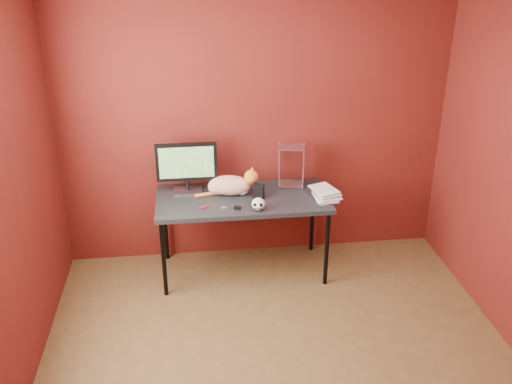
{
  "coord_description": "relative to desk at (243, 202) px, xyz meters",
  "views": [
    {
      "loc": [
        -0.57,
        -3.09,
        2.89
      ],
      "look_at": [
        -0.06,
        1.15,
        0.9
      ],
      "focal_mm": 40.0,
      "sensor_mm": 36.0,
      "label": 1
    }
  ],
  "objects": [
    {
      "name": "wire_rack",
      "position": [
        0.46,
        0.21,
        0.24
      ],
      "size": [
        0.25,
        0.22,
        0.38
      ],
      "rotation": [
        0.0,
        0.0,
        -0.2
      ],
      "color": "#A8A7AC",
      "rests_on": "desk"
    },
    {
      "name": "pocket_knife",
      "position": [
        -0.34,
        -0.17,
        0.06
      ],
      "size": [
        0.08,
        0.05,
        0.02
      ],
      "primitive_type": "cube",
      "rotation": [
        0.0,
        0.0,
        0.35
      ],
      "color": "#B30D2A",
      "rests_on": "desk"
    },
    {
      "name": "room",
      "position": [
        0.15,
        -1.37,
        0.75
      ],
      "size": [
        3.52,
        3.52,
        2.61
      ],
      "color": "#543A1C",
      "rests_on": "ground"
    },
    {
      "name": "cat",
      "position": [
        -0.1,
        0.07,
        0.14
      ],
      "size": [
        0.55,
        0.26,
        0.26
      ],
      "rotation": [
        0.0,
        0.0,
        -0.19
      ],
      "color": "#C25D29",
      "rests_on": "desk"
    },
    {
      "name": "washer",
      "position": [
        -0.18,
        -0.19,
        0.05
      ],
      "size": [
        0.05,
        0.05,
        0.0
      ],
      "primitive_type": "cylinder",
      "color": "#A8A7AC",
      "rests_on": "desk"
    },
    {
      "name": "skull_mug",
      "position": [
        0.11,
        -0.26,
        0.11
      ],
      "size": [
        0.11,
        0.11,
        0.11
      ],
      "rotation": [
        0.0,
        0.0,
        -0.19
      ],
      "color": "silver",
      "rests_on": "desk"
    },
    {
      "name": "monitor",
      "position": [
        -0.47,
        0.17,
        0.31
      ],
      "size": [
        0.53,
        0.17,
        0.46
      ],
      "rotation": [
        0.0,
        0.0,
        0.0
      ],
      "color": "#A8A7AC",
      "rests_on": "desk"
    },
    {
      "name": "black_gadget",
      "position": [
        -0.07,
        -0.22,
        0.06
      ],
      "size": [
        0.06,
        0.05,
        0.03
      ],
      "primitive_type": "cube",
      "rotation": [
        0.0,
        0.0,
        -0.4
      ],
      "color": "black",
      "rests_on": "desk"
    },
    {
      "name": "book_stack",
      "position": [
        0.63,
        -0.11,
        0.55
      ],
      "size": [
        0.26,
        0.3,
        1.0
      ],
      "rotation": [
        0.0,
        0.0,
        0.24
      ],
      "color": "beige",
      "rests_on": "desk"
    },
    {
      "name": "speaker",
      "position": [
        0.14,
        -0.03,
        0.11
      ],
      "size": [
        0.11,
        0.11,
        0.12
      ],
      "rotation": [
        0.0,
        0.0,
        -0.28
      ],
      "color": "black",
      "rests_on": "desk"
    },
    {
      "name": "desk",
      "position": [
        0.0,
        0.0,
        0.0
      ],
      "size": [
        1.5,
        0.7,
        0.75
      ],
      "color": "black",
      "rests_on": "ground"
    }
  ]
}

